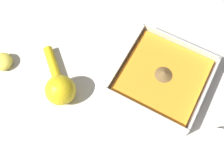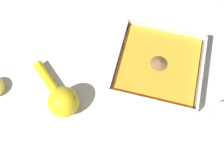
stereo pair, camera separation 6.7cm
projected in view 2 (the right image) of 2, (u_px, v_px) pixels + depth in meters
ground_plane at (169, 72)px, 0.71m from camera, size 4.00×4.00×0.00m
square_dish at (158, 67)px, 0.70m from camera, size 0.22×0.22×0.05m
lemon_squeezer at (61, 99)px, 0.64m from camera, size 0.16×0.14×0.08m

